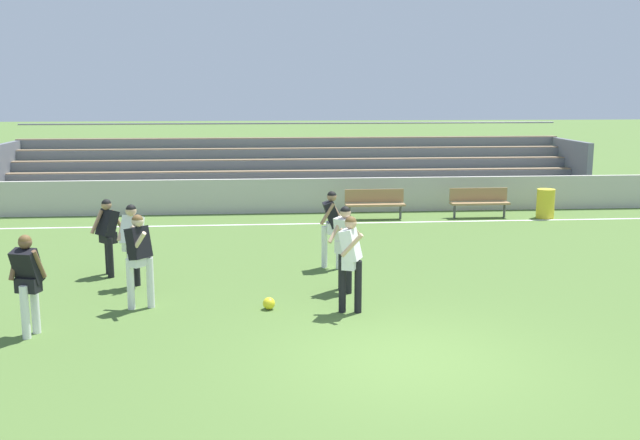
{
  "coord_description": "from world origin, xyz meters",
  "views": [
    {
      "loc": [
        -2.12,
        -9.7,
        3.88
      ],
      "look_at": [
        -0.86,
        4.91,
        1.19
      ],
      "focal_mm": 40.08,
      "sensor_mm": 36.0,
      "label": 1
    }
  ],
  "objects_px": {
    "player_white_challenging": "(345,241)",
    "soccer_ball": "(269,303)",
    "bench_far_right": "(479,200)",
    "player_dark_trailing_run": "(332,222)",
    "player_white_overlapping": "(350,255)",
    "player_dark_dropping_back": "(139,253)",
    "bench_near_bin": "(375,201)",
    "trash_bin": "(545,204)",
    "bleacher_stand": "(297,168)",
    "player_white_deep_cover": "(132,238)",
    "player_dark_pressing_high": "(28,276)",
    "player_dark_wide_right": "(108,231)"
  },
  "relations": [
    {
      "from": "player_white_challenging",
      "to": "soccer_ball",
      "type": "xyz_separation_m",
      "value": [
        -1.5,
        -1.05,
        -0.89
      ]
    },
    {
      "from": "bench_far_right",
      "to": "player_dark_trailing_run",
      "type": "bearing_deg",
      "value": -131.11
    },
    {
      "from": "player_white_overlapping",
      "to": "soccer_ball",
      "type": "bearing_deg",
      "value": 168.32
    },
    {
      "from": "player_dark_dropping_back",
      "to": "soccer_ball",
      "type": "height_order",
      "value": "player_dark_dropping_back"
    },
    {
      "from": "player_dark_trailing_run",
      "to": "soccer_ball",
      "type": "relative_size",
      "value": 7.78
    },
    {
      "from": "bench_near_bin",
      "to": "trash_bin",
      "type": "xyz_separation_m",
      "value": [
        5.22,
        -0.27,
        -0.1
      ]
    },
    {
      "from": "player_white_overlapping",
      "to": "player_dark_dropping_back",
      "type": "height_order",
      "value": "player_white_overlapping"
    },
    {
      "from": "bleacher_stand",
      "to": "player_dark_trailing_run",
      "type": "distance_m",
      "value": 10.03
    },
    {
      "from": "player_white_deep_cover",
      "to": "player_dark_dropping_back",
      "type": "height_order",
      "value": "player_dark_dropping_back"
    },
    {
      "from": "trash_bin",
      "to": "player_white_overlapping",
      "type": "distance_m",
      "value": 11.34
    },
    {
      "from": "bench_far_right",
      "to": "player_dark_pressing_high",
      "type": "height_order",
      "value": "player_dark_pressing_high"
    },
    {
      "from": "player_white_challenging",
      "to": "player_dark_pressing_high",
      "type": "bearing_deg",
      "value": -158.17
    },
    {
      "from": "player_white_deep_cover",
      "to": "soccer_ball",
      "type": "bearing_deg",
      "value": -32.19
    },
    {
      "from": "player_white_challenging",
      "to": "player_dark_trailing_run",
      "type": "relative_size",
      "value": 0.98
    },
    {
      "from": "player_white_overlapping",
      "to": "player_dark_trailing_run",
      "type": "relative_size",
      "value": 1.01
    },
    {
      "from": "player_white_challenging",
      "to": "player_dark_wide_right",
      "type": "xyz_separation_m",
      "value": [
        -4.81,
        1.59,
        -0.03
      ]
    },
    {
      "from": "player_white_challenging",
      "to": "player_dark_pressing_high",
      "type": "height_order",
      "value": "player_white_challenging"
    },
    {
      "from": "bench_far_right",
      "to": "soccer_ball",
      "type": "bearing_deg",
      "value": -126.8
    },
    {
      "from": "player_white_challenging",
      "to": "player_white_overlapping",
      "type": "bearing_deg",
      "value": -93.03
    },
    {
      "from": "bench_near_bin",
      "to": "player_dark_trailing_run",
      "type": "height_order",
      "value": "player_dark_trailing_run"
    },
    {
      "from": "trash_bin",
      "to": "soccer_ball",
      "type": "bearing_deg",
      "value": -135.16
    },
    {
      "from": "player_white_overlapping",
      "to": "player_dark_pressing_high",
      "type": "relative_size",
      "value": 1.05
    },
    {
      "from": "bench_near_bin",
      "to": "player_dark_wide_right",
      "type": "xyz_separation_m",
      "value": [
        -6.65,
        -6.14,
        0.42
      ]
    },
    {
      "from": "bench_far_right",
      "to": "player_dark_trailing_run",
      "type": "relative_size",
      "value": 1.05
    },
    {
      "from": "bench_far_right",
      "to": "player_dark_dropping_back",
      "type": "relative_size",
      "value": 1.05
    },
    {
      "from": "player_white_challenging",
      "to": "player_dark_trailing_run",
      "type": "xyz_separation_m",
      "value": [
        -0.07,
        1.83,
        0.02
      ]
    },
    {
      "from": "player_white_challenging",
      "to": "soccer_ball",
      "type": "distance_m",
      "value": 2.03
    },
    {
      "from": "bleacher_stand",
      "to": "soccer_ball",
      "type": "xyz_separation_m",
      "value": [
        -1.2,
        -12.92,
        -1.01
      ]
    },
    {
      "from": "bleacher_stand",
      "to": "player_dark_trailing_run",
      "type": "xyz_separation_m",
      "value": [
        0.22,
        -10.03,
        -0.1
      ]
    },
    {
      "from": "bleacher_stand",
      "to": "soccer_ball",
      "type": "height_order",
      "value": "bleacher_stand"
    },
    {
      "from": "bleacher_stand",
      "to": "player_white_challenging",
      "type": "distance_m",
      "value": 11.87
    },
    {
      "from": "bleacher_stand",
      "to": "player_dark_wide_right",
      "type": "distance_m",
      "value": 11.22
    },
    {
      "from": "bleacher_stand",
      "to": "trash_bin",
      "type": "xyz_separation_m",
      "value": [
        7.35,
        -4.41,
        -0.67
      ]
    },
    {
      "from": "bleacher_stand",
      "to": "player_white_challenging",
      "type": "relative_size",
      "value": 12.02
    },
    {
      "from": "bench_far_right",
      "to": "player_dark_trailing_run",
      "type": "xyz_separation_m",
      "value": [
        -5.14,
        -5.89,
        0.48
      ]
    },
    {
      "from": "player_dark_pressing_high",
      "to": "soccer_ball",
      "type": "bearing_deg",
      "value": 15.72
    },
    {
      "from": "bench_far_right",
      "to": "player_white_deep_cover",
      "type": "bearing_deg",
      "value": -142.3
    },
    {
      "from": "trash_bin",
      "to": "player_dark_dropping_back",
      "type": "relative_size",
      "value": 0.52
    },
    {
      "from": "bench_far_right",
      "to": "soccer_ball",
      "type": "height_order",
      "value": "bench_far_right"
    },
    {
      "from": "player_dark_pressing_high",
      "to": "player_white_challenging",
      "type": "bearing_deg",
      "value": 21.83
    },
    {
      "from": "trash_bin",
      "to": "player_white_overlapping",
      "type": "height_order",
      "value": "player_white_overlapping"
    },
    {
      "from": "player_white_deep_cover",
      "to": "player_white_challenging",
      "type": "bearing_deg",
      "value": -8.4
    },
    {
      "from": "player_white_deep_cover",
      "to": "player_dark_trailing_run",
      "type": "height_order",
      "value": "player_dark_trailing_run"
    },
    {
      "from": "player_dark_pressing_high",
      "to": "soccer_ball",
      "type": "height_order",
      "value": "player_dark_pressing_high"
    },
    {
      "from": "player_dark_pressing_high",
      "to": "player_dark_trailing_run",
      "type": "bearing_deg",
      "value": 37.14
    },
    {
      "from": "player_dark_wide_right",
      "to": "player_white_deep_cover",
      "type": "xyz_separation_m",
      "value": [
        0.67,
        -0.98,
        0.03
      ]
    },
    {
      "from": "bench_near_bin",
      "to": "player_white_deep_cover",
      "type": "xyz_separation_m",
      "value": [
        -5.97,
        -7.12,
        0.45
      ]
    },
    {
      "from": "player_dark_pressing_high",
      "to": "player_dark_wide_right",
      "type": "bearing_deg",
      "value": 82.54
    },
    {
      "from": "bench_near_bin",
      "to": "player_white_challenging",
      "type": "bearing_deg",
      "value": -103.37
    },
    {
      "from": "player_dark_pressing_high",
      "to": "player_dark_dropping_back",
      "type": "relative_size",
      "value": 0.96
    }
  ]
}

